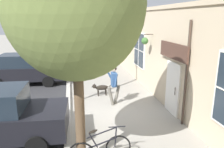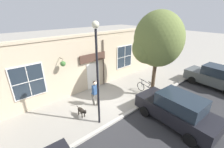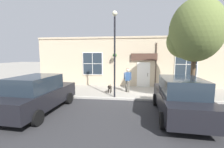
% 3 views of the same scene
% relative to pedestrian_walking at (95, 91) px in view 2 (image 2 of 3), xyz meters
% --- Properties ---
extents(ground_plane, '(90.00, 90.00, 0.00)m').
position_rel_pedestrian_walking_xyz_m(ground_plane, '(0.03, 0.77, -1.07)').
color(ground_plane, gray).
extents(storefront_facade, '(0.95, 18.00, 4.30)m').
position_rel_pedestrian_walking_xyz_m(storefront_facade, '(-2.31, 0.78, 1.09)').
color(storefront_facade, '#C6B293').
rests_on(storefront_facade, ground_plane).
extents(pedestrian_walking, '(0.61, 0.55, 1.77)m').
position_rel_pedestrian_walking_xyz_m(pedestrian_walking, '(0.00, 0.00, 0.00)').
color(pedestrian_walking, '#6B665B').
rests_on(pedestrian_walking, ground_plane).
extents(dog_on_leash, '(1.05, 0.29, 0.63)m').
position_rel_pedestrian_walking_xyz_m(dog_on_leash, '(0.42, -1.26, -0.67)').
color(dog_on_leash, black).
rests_on(dog_on_leash, ground_plane).
extents(street_tree_by_curb, '(3.20, 2.93, 5.85)m').
position_rel_pedestrian_walking_xyz_m(street_tree_by_curb, '(1.57, 3.75, 2.89)').
color(street_tree_by_curb, brown).
rests_on(street_tree_by_curb, ground_plane).
extents(leaning_bicycle, '(1.73, 0.24, 1.01)m').
position_rel_pedestrian_walking_xyz_m(leaning_bicycle, '(1.14, 3.89, -0.69)').
color(leaning_bicycle, black).
rests_on(leaning_bicycle, ground_plane).
extents(parked_car_mid_block, '(4.39, 2.11, 1.75)m').
position_rel_pedestrian_walking_xyz_m(parked_car_mid_block, '(4.21, 2.37, -0.19)').
color(parked_car_mid_block, black).
rests_on(parked_car_mid_block, ground_plane).
extents(parked_car_far_end, '(4.39, 2.11, 1.75)m').
position_rel_pedestrian_walking_xyz_m(parked_car_far_end, '(4.14, 8.85, -0.19)').
color(parked_car_far_end, '#474C4C').
rests_on(parked_car_far_end, ground_plane).
extents(street_lamp, '(0.32, 0.32, 5.37)m').
position_rel_pedestrian_walking_xyz_m(street_lamp, '(1.48, -0.79, 2.39)').
color(street_lamp, black).
rests_on(street_lamp, ground_plane).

